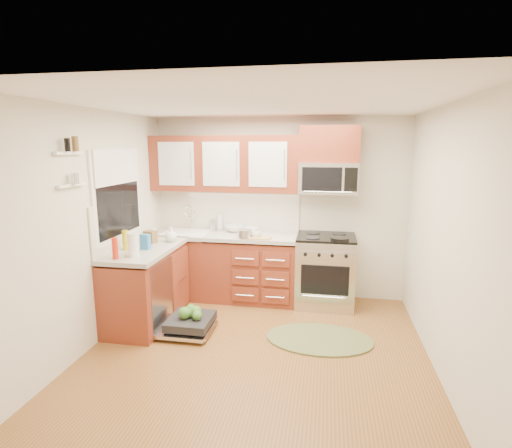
% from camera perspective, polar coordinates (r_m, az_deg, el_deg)
% --- Properties ---
extents(floor, '(3.50, 3.50, 0.00)m').
position_cam_1_polar(floor, '(4.38, 0.05, -17.81)').
color(floor, brown).
rests_on(floor, ground).
extents(ceiling, '(3.50, 3.50, 0.00)m').
position_cam_1_polar(ceiling, '(3.85, 0.05, 16.84)').
color(ceiling, white).
rests_on(ceiling, ground).
extents(wall_back, '(3.50, 0.04, 2.50)m').
position_cam_1_polar(wall_back, '(5.63, 3.18, 2.26)').
color(wall_back, beige).
rests_on(wall_back, ground).
extents(wall_front, '(3.50, 0.04, 2.50)m').
position_cam_1_polar(wall_front, '(2.30, -7.79, -11.19)').
color(wall_front, beige).
rests_on(wall_front, ground).
extents(wall_left, '(0.04, 3.50, 2.50)m').
position_cam_1_polar(wall_left, '(4.56, -22.14, -0.66)').
color(wall_left, beige).
rests_on(wall_left, ground).
extents(wall_right, '(0.04, 3.50, 2.50)m').
position_cam_1_polar(wall_right, '(4.01, 25.49, -2.46)').
color(wall_right, beige).
rests_on(wall_right, ground).
extents(base_cabinet_back, '(2.05, 0.60, 0.85)m').
position_cam_1_polar(base_cabinet_back, '(5.66, -4.63, -6.29)').
color(base_cabinet_back, maroon).
rests_on(base_cabinet_back, ground).
extents(base_cabinet_left, '(0.60, 1.25, 0.85)m').
position_cam_1_polar(base_cabinet_left, '(5.08, -15.38, -8.74)').
color(base_cabinet_left, maroon).
rests_on(base_cabinet_left, ground).
extents(countertop_back, '(2.07, 0.64, 0.05)m').
position_cam_1_polar(countertop_back, '(5.53, -4.73, -1.62)').
color(countertop_back, '#9E9891').
rests_on(countertop_back, base_cabinet_back).
extents(countertop_left, '(0.64, 1.27, 0.05)m').
position_cam_1_polar(countertop_left, '(4.94, -15.55, -3.56)').
color(countertop_left, '#9E9891').
rests_on(countertop_left, base_cabinet_left).
extents(backsplash_back, '(2.05, 0.02, 0.57)m').
position_cam_1_polar(backsplash_back, '(5.75, -4.03, 2.04)').
color(backsplash_back, beige).
rests_on(backsplash_back, ground).
extents(backsplash_left, '(0.02, 1.25, 0.57)m').
position_cam_1_polar(backsplash_left, '(5.01, -18.79, 0.09)').
color(backsplash_left, beige).
rests_on(backsplash_left, ground).
extents(upper_cabinets, '(2.05, 0.35, 0.75)m').
position_cam_1_polar(upper_cabinets, '(5.53, -4.54, 8.60)').
color(upper_cabinets, maroon).
rests_on(upper_cabinets, ground).
extents(cabinet_over_mw, '(0.76, 0.35, 0.47)m').
position_cam_1_polar(cabinet_over_mw, '(5.34, 10.45, 11.15)').
color(cabinet_over_mw, maroon).
rests_on(cabinet_over_mw, ground).
extents(range, '(0.76, 0.64, 0.95)m').
position_cam_1_polar(range, '(5.45, 9.83, -6.56)').
color(range, silver).
rests_on(range, ground).
extents(microwave, '(0.76, 0.38, 0.40)m').
position_cam_1_polar(microwave, '(5.33, 10.28, 6.48)').
color(microwave, silver).
rests_on(microwave, ground).
extents(sink, '(0.62, 0.50, 0.26)m').
position_cam_1_polar(sink, '(5.69, -9.89, -2.42)').
color(sink, white).
rests_on(sink, ground).
extents(dishwasher, '(0.70, 0.60, 0.20)m').
position_cam_1_polar(dishwasher, '(4.79, -9.78, -13.93)').
color(dishwasher, silver).
rests_on(dishwasher, ground).
extents(window, '(0.03, 1.05, 1.05)m').
position_cam_1_polar(window, '(4.93, -19.17, 3.91)').
color(window, white).
rests_on(window, ground).
extents(window_blind, '(0.02, 0.96, 0.40)m').
position_cam_1_polar(window_blind, '(4.89, -19.16, 7.75)').
color(window_blind, white).
rests_on(window_blind, ground).
extents(shelf_upper, '(0.04, 0.40, 0.03)m').
position_cam_1_polar(shelf_upper, '(4.17, -25.16, 9.17)').
color(shelf_upper, white).
rests_on(shelf_upper, ground).
extents(shelf_lower, '(0.04, 0.40, 0.03)m').
position_cam_1_polar(shelf_lower, '(4.19, -24.82, 5.07)').
color(shelf_lower, white).
rests_on(shelf_lower, ground).
extents(rug, '(1.37, 1.13, 0.02)m').
position_cam_1_polar(rug, '(4.66, 9.03, -15.91)').
color(rug, '#646A3C').
rests_on(rug, ground).
extents(skillet, '(0.30, 0.30, 0.04)m').
position_cam_1_polar(skillet, '(5.08, 11.89, -2.14)').
color(skillet, black).
rests_on(skillet, range).
extents(stock_pot, '(0.22, 0.22, 0.11)m').
position_cam_1_polar(stock_pot, '(5.22, -1.67, -1.42)').
color(stock_pot, silver).
rests_on(stock_pot, countertop_back).
extents(cutting_board, '(0.28, 0.19, 0.02)m').
position_cam_1_polar(cutting_board, '(5.20, 0.55, -2.02)').
color(cutting_board, tan).
rests_on(cutting_board, countertop_back).
extents(canister, '(0.13, 0.13, 0.16)m').
position_cam_1_polar(canister, '(5.70, -6.12, -0.17)').
color(canister, silver).
rests_on(canister, countertop_back).
extents(paper_towel_roll, '(0.15, 0.15, 0.26)m').
position_cam_1_polar(paper_towel_roll, '(4.55, -17.14, -2.88)').
color(paper_towel_roll, white).
rests_on(paper_towel_roll, countertop_left).
extents(mustard_bottle, '(0.07, 0.07, 0.23)m').
position_cam_1_polar(mustard_bottle, '(4.88, -18.16, -2.20)').
color(mustard_bottle, gold).
rests_on(mustard_bottle, countertop_left).
extents(red_bottle, '(0.07, 0.07, 0.23)m').
position_cam_1_polar(red_bottle, '(4.52, -19.50, -3.32)').
color(red_bottle, red).
rests_on(red_bottle, countertop_left).
extents(wooden_box, '(0.17, 0.14, 0.15)m').
position_cam_1_polar(wooden_box, '(5.15, -14.86, -1.79)').
color(wooden_box, brown).
rests_on(wooden_box, countertop_left).
extents(blue_carton, '(0.12, 0.09, 0.18)m').
position_cam_1_polar(blue_carton, '(4.84, -15.52, -2.46)').
color(blue_carton, '#2875BD').
rests_on(blue_carton, countertop_left).
extents(bowl_a, '(0.33, 0.33, 0.06)m').
position_cam_1_polar(bowl_a, '(5.59, -0.93, -0.85)').
color(bowl_a, '#999999').
rests_on(bowl_a, countertop_back).
extents(bowl_b, '(0.30, 0.30, 0.09)m').
position_cam_1_polar(bowl_b, '(5.63, -3.01, -0.65)').
color(bowl_b, '#999999').
rests_on(bowl_b, countertop_back).
extents(cup, '(0.15, 0.15, 0.10)m').
position_cam_1_polar(cup, '(5.22, 0.03, -1.50)').
color(cup, '#999999').
rests_on(cup, countertop_back).
extents(soap_bottle_a, '(0.12, 0.12, 0.28)m').
position_cam_1_polar(soap_bottle_a, '(5.75, -5.25, 0.55)').
color(soap_bottle_a, '#999999').
rests_on(soap_bottle_a, countertop_back).
extents(soap_bottle_b, '(0.09, 0.09, 0.17)m').
position_cam_1_polar(soap_bottle_b, '(5.43, -14.52, -1.00)').
color(soap_bottle_b, '#999999').
rests_on(soap_bottle_b, countertop_left).
extents(soap_bottle_c, '(0.15, 0.15, 0.19)m').
position_cam_1_polar(soap_bottle_c, '(5.14, -12.06, -1.46)').
color(soap_bottle_c, '#999999').
rests_on(soap_bottle_c, countertop_left).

